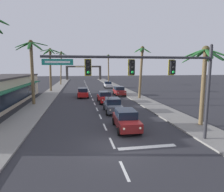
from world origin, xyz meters
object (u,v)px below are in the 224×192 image
object	(u,v)px
palm_right_second	(141,65)
traffic_signal_mast	(157,74)
sedan_oncoming_far	(83,93)
palm_left_farthest	(61,62)
palm_right_farthest	(108,64)
sedan_parked_mid_kerb	(119,91)
palm_left_third	(50,62)
sedan_fifth_in_queue	(105,97)
town_gateway_arch	(84,71)
sedan_parked_nearest_kerb	(108,84)
palm_right_nearest	(204,68)
sedan_third_in_queue	(113,105)
palm_left_second	(32,61)
sedan_lead_at_stop_bar	(126,119)

from	to	relation	value
palm_right_second	traffic_signal_mast	bearing A→B (deg)	-105.36
sedan_oncoming_far	palm_left_farthest	distance (m)	27.12
sedan_oncoming_far	palm_right_farthest	world-z (taller)	palm_right_farthest
palm_left_farthest	sedan_parked_mid_kerb	bearing A→B (deg)	-62.62
sedan_oncoming_far	palm_left_third	distance (m)	13.18
sedan_oncoming_far	sedan_fifth_in_queue	bearing A→B (deg)	-61.56
sedan_fifth_in_queue	town_gateway_arch	distance (m)	54.65
sedan_oncoming_far	sedan_parked_nearest_kerb	xyz separation A→B (m)	(6.84, 15.21, 0.00)
sedan_fifth_in_queue	palm_right_second	bearing A→B (deg)	21.58
palm_right_nearest	palm_right_farthest	world-z (taller)	palm_right_farthest
sedan_parked_nearest_kerb	sedan_parked_mid_kerb	world-z (taller)	same
sedan_oncoming_far	palm_left_third	size ratio (longest dim) A/B	0.47
palm_left_third	palm_left_farthest	bearing A→B (deg)	86.59
sedan_third_in_queue	sedan_fifth_in_queue	world-z (taller)	same
palm_left_second	palm_left_third	size ratio (longest dim) A/B	0.95
palm_right_second	sedan_parked_nearest_kerb	bearing A→B (deg)	98.66
traffic_signal_mast	sedan_fifth_in_queue	distance (m)	16.76
sedan_third_in_queue	sedan_oncoming_far	bearing A→B (deg)	104.94
sedan_fifth_in_queue	sedan_parked_nearest_kerb	bearing A→B (deg)	79.98
palm_left_farthest	palm_right_nearest	world-z (taller)	palm_left_farthest
sedan_lead_at_stop_bar	palm_right_nearest	xyz separation A→B (m)	(6.85, -0.35, 4.36)
palm_right_farthest	town_gateway_arch	bearing A→B (deg)	109.76
sedan_third_in_queue	palm_left_farthest	size ratio (longest dim) A/B	0.45
sedan_oncoming_far	palm_right_farthest	distance (m)	30.03
traffic_signal_mast	palm_right_farthest	xyz separation A→B (m)	(4.49, 50.15, 1.42)
sedan_oncoming_far	palm_left_second	world-z (taller)	palm_left_second
palm_left_third	palm_right_farthest	size ratio (longest dim) A/B	1.00
sedan_third_in_queue	town_gateway_arch	bearing A→B (deg)	91.59
traffic_signal_mast	palm_right_farthest	size ratio (longest dim) A/B	1.19
sedan_fifth_in_queue	palm_left_farthest	distance (m)	33.35
sedan_fifth_in_queue	palm_right_second	size ratio (longest dim) A/B	0.51
palm_right_second	sedan_oncoming_far	bearing A→B (deg)	161.64
sedan_oncoming_far	palm_left_farthest	world-z (taller)	palm_left_farthest
palm_right_farthest	sedan_fifth_in_queue	bearing A→B (deg)	-99.76
sedan_lead_at_stop_bar	sedan_parked_nearest_kerb	distance (m)	33.92
sedan_parked_mid_kerb	palm_left_third	size ratio (longest dim) A/B	0.47
palm_left_second	palm_right_second	distance (m)	16.78
sedan_oncoming_far	palm_left_third	world-z (taller)	palm_left_third
sedan_fifth_in_queue	palm_left_second	size ratio (longest dim) A/B	0.50
palm_right_nearest	palm_left_third	bearing A→B (deg)	120.23
sedan_parked_mid_kerb	town_gateway_arch	distance (m)	47.76
sedan_oncoming_far	palm_right_nearest	xyz separation A→B (m)	(10.11, -18.87, 4.36)
palm_right_nearest	town_gateway_arch	distance (m)	68.19
sedan_oncoming_far	town_gateway_arch	xyz separation A→B (m)	(1.55, 48.77, 3.08)
traffic_signal_mast	sedan_lead_at_stop_bar	size ratio (longest dim) A/B	2.50
palm_left_third	palm_right_farthest	bearing A→B (deg)	49.37
sedan_third_in_queue	palm_left_farthest	bearing A→B (deg)	103.30
traffic_signal_mast	palm_left_third	distance (m)	33.86
sedan_parked_mid_kerb	sedan_third_in_queue	bearing A→B (deg)	-105.11
palm_right_nearest	sedan_oncoming_far	bearing A→B (deg)	118.18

